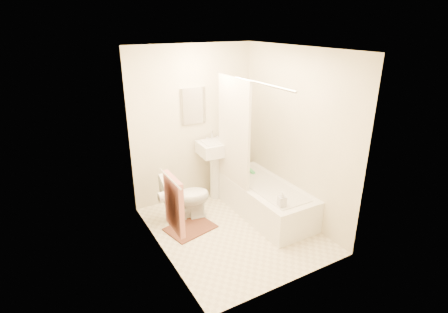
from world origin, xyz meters
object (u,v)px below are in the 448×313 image
sink (216,168)px  bathtub (264,199)px  soap_bottle (282,199)px  toilet (186,197)px  bath_mat (190,228)px

sink → bathtub: bearing=-61.1°
sink → soap_bottle: sink is taller
bathtub → sink: bearing=116.2°
toilet → sink: (0.69, 0.36, 0.18)m
toilet → bathtub: bearing=-102.9°
bathtub → bath_mat: bearing=172.3°
sink → soap_bottle: (0.20, -1.41, 0.05)m
toilet → bathtub: size_ratio=0.42×
sink → soap_bottle: size_ratio=4.93×
sink → bathtub: (0.39, -0.79, -0.29)m
bath_mat → soap_bottle: bearing=-39.4°
bathtub → soap_bottle: 0.74m
soap_bottle → toilet: bearing=129.8°
bathtub → bath_mat: size_ratio=2.63×
bathtub → soap_bottle: soap_bottle is taller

